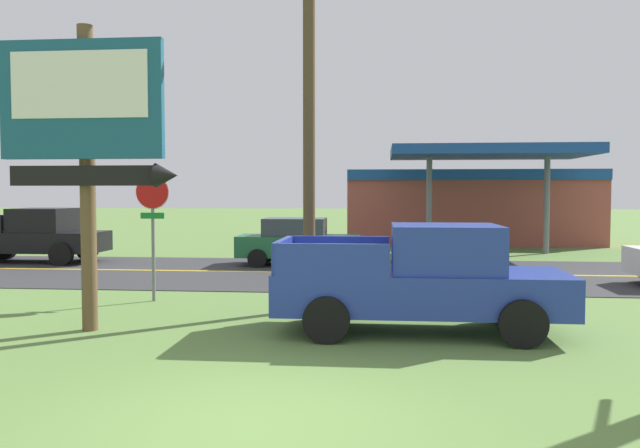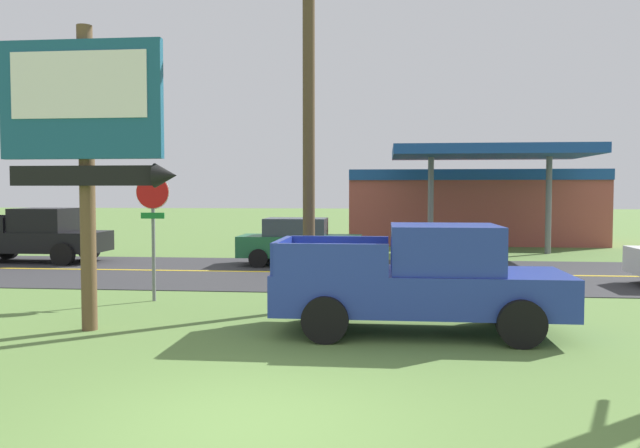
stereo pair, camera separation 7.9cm
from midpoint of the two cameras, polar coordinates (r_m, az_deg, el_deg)
ground_plane at (r=7.37m, az=-6.59°, el=-17.38°), size 180.00×180.00×0.00m
road_asphalt at (r=19.98m, az=1.27°, el=-4.41°), size 140.00×8.00×0.02m
road_centre_line at (r=19.97m, az=1.27°, el=-4.37°), size 126.00×0.20×0.01m
motel_sign at (r=12.28m, az=-20.36°, el=8.10°), size 3.25×0.54×5.56m
stop_sign at (r=15.25m, az=-14.92°, el=0.83°), size 0.80×0.08×2.95m
utility_pole at (r=13.84m, az=-1.16°, el=12.77°), size 2.02×0.26×9.21m
gas_station at (r=32.92m, az=13.13°, el=1.77°), size 12.00×11.50×4.40m
pickup_blue_parked_on_lawn at (r=11.68m, az=9.06°, el=-4.95°), size 5.20×2.25×1.96m
pickup_black_on_road at (r=25.16m, az=-24.39°, el=-0.97°), size 5.20×2.24×1.96m
car_green_mid_lane at (r=22.02m, az=-2.08°, el=-1.58°), size 4.20×2.00×1.64m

